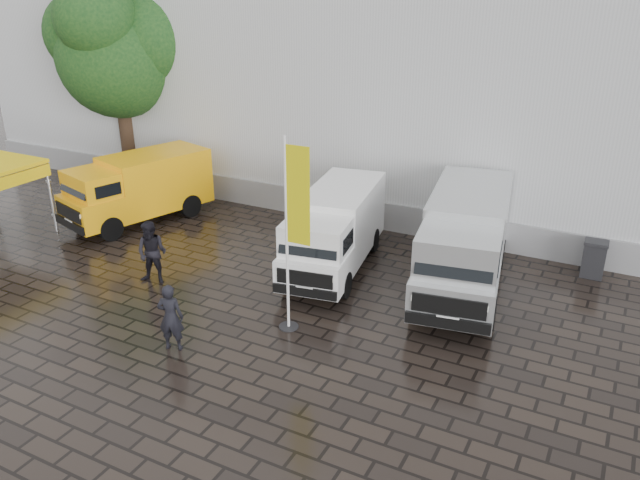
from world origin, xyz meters
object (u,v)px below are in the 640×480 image
object	(u,v)px
flagpole	(293,228)
person_tent	(152,253)
van_white	(335,232)
van_silver	(465,245)
wheelie_bin	(594,258)
van_yellow	(138,190)
person_front	(171,317)

from	to	relation	value
flagpole	person_tent	bearing A→B (deg)	175.06
van_white	person_tent	size ratio (longest dim) A/B	2.92
van_silver	wheelie_bin	xyz separation A→B (m)	(3.22, 2.63, -0.79)
van_silver	wheelie_bin	size ratio (longest dim) A/B	5.61
van_white	person_tent	bearing A→B (deg)	-151.85
flagpole	van_silver	bearing A→B (deg)	53.07
person_tent	van_white	bearing A→B (deg)	22.45
van_yellow	flagpole	distance (m)	9.75
flagpole	wheelie_bin	xyz separation A→B (m)	(6.31, 6.75, -2.20)
van_silver	flagpole	distance (m)	5.34
wheelie_bin	van_white	bearing A→B (deg)	-158.32
person_front	van_silver	bearing A→B (deg)	-150.17
van_yellow	person_front	world-z (taller)	van_yellow
flagpole	person_tent	size ratio (longest dim) A/B	2.65
person_front	person_tent	bearing A→B (deg)	-62.34
person_front	flagpole	bearing A→B (deg)	-155.60
wheelie_bin	person_tent	distance (m)	12.91
flagpole	person_front	distance (m)	3.56
van_white	van_yellow	bearing A→B (deg)	168.04
van_white	van_silver	bearing A→B (deg)	-2.98
van_yellow	van_white	xyz separation A→B (m)	(8.04, -0.35, -0.01)
van_silver	van_white	bearing A→B (deg)	177.35
person_front	person_tent	world-z (taller)	person_tent
flagpole	person_tent	world-z (taller)	flagpole
van_silver	person_front	world-z (taller)	van_silver
van_yellow	van_white	bearing A→B (deg)	14.12
van_yellow	person_tent	distance (m)	5.25
person_front	wheelie_bin	bearing A→B (deg)	-153.76
flagpole	person_front	world-z (taller)	flagpole
van_silver	wheelie_bin	distance (m)	4.23
van_white	wheelie_bin	world-z (taller)	van_white
flagpole	wheelie_bin	world-z (taller)	flagpole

